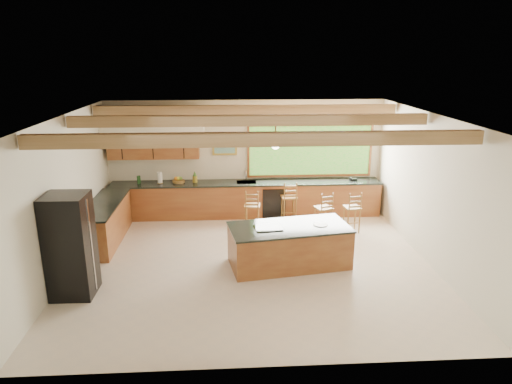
{
  "coord_description": "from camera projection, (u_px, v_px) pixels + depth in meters",
  "views": [
    {
      "loc": [
        -0.44,
        -8.52,
        4.12
      ],
      "look_at": [
        0.12,
        0.8,
        1.28
      ],
      "focal_mm": 32.0,
      "sensor_mm": 36.0,
      "label": 1
    }
  ],
  "objects": [
    {
      "name": "refrigerator",
      "position": [
        70.0,
        246.0,
        7.91
      ],
      "size": [
        0.74,
        0.72,
        1.85
      ],
      "rotation": [
        0.0,
        0.0,
        -0.02
      ],
      "color": "black",
      "rests_on": "ground"
    },
    {
      "name": "island",
      "position": [
        289.0,
        245.0,
        9.19
      ],
      "size": [
        2.52,
        1.48,
        0.85
      ],
      "rotation": [
        0.0,
        0.0,
        0.16
      ],
      "color": "brown",
      "rests_on": "ground"
    },
    {
      "name": "bar_stool_b",
      "position": [
        289.0,
        198.0,
        11.49
      ],
      "size": [
        0.41,
        0.41,
        1.07
      ],
      "rotation": [
        0.0,
        0.0,
        0.07
      ],
      "color": "brown",
      "rests_on": "ground"
    },
    {
      "name": "ground",
      "position": [
        252.0,
        263.0,
        9.36
      ],
      "size": [
        7.2,
        7.2,
        0.0
      ],
      "primitive_type": "plane",
      "color": "beige",
      "rests_on": "ground"
    },
    {
      "name": "counter_run",
      "position": [
        215.0,
        204.0,
        11.58
      ],
      "size": [
        7.12,
        3.1,
        1.22
      ],
      "color": "brown",
      "rests_on": "ground"
    },
    {
      "name": "bar_stool_c",
      "position": [
        324.0,
        209.0,
        10.76
      ],
      "size": [
        0.46,
        0.46,
        1.02
      ],
      "rotation": [
        0.0,
        0.0,
        0.3
      ],
      "color": "brown",
      "rests_on": "ground"
    },
    {
      "name": "bar_stool_d",
      "position": [
        353.0,
        209.0,
        10.81
      ],
      "size": [
        0.4,
        0.4,
        1.01
      ],
      "rotation": [
        0.0,
        0.0,
        0.1
      ],
      "color": "brown",
      "rests_on": "ground"
    },
    {
      "name": "bar_stool_a",
      "position": [
        252.0,
        207.0,
        10.93
      ],
      "size": [
        0.4,
        0.4,
        1.03
      ],
      "rotation": [
        0.0,
        0.0,
        -0.1
      ],
      "color": "brown",
      "rests_on": "ground"
    },
    {
      "name": "room_shell",
      "position": [
        242.0,
        151.0,
        9.33
      ],
      "size": [
        7.27,
        6.54,
        3.02
      ],
      "color": "beige",
      "rests_on": "ground"
    }
  ]
}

